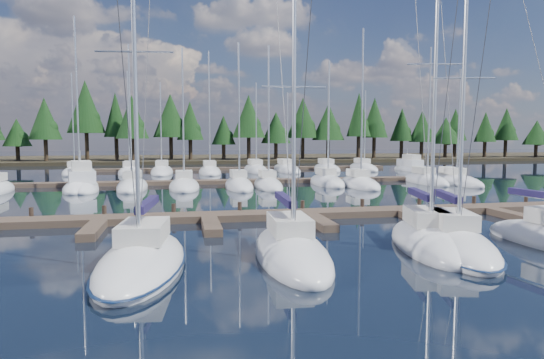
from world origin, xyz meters
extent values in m
plane|color=black|center=(0.00, 30.00, 0.00)|extent=(260.00, 260.00, 0.00)
cube|color=#2E2719|center=(0.00, 90.00, 0.30)|extent=(220.00, 30.00, 0.60)
cube|color=#4D3D30|center=(0.00, 18.00, 0.20)|extent=(44.00, 2.00, 0.40)
cube|color=#4D3D30|center=(-12.00, 15.00, 0.20)|extent=(0.90, 4.00, 0.40)
cube|color=#4D3D30|center=(-6.00, 15.00, 0.20)|extent=(0.90, 4.00, 0.40)
cube|color=#4D3D30|center=(0.00, 15.00, 0.20)|extent=(0.90, 4.00, 0.40)
cube|color=#4D3D30|center=(6.00, 15.00, 0.20)|extent=(0.90, 4.00, 0.40)
cube|color=#4D3D30|center=(12.00, 15.00, 0.20)|extent=(0.90, 4.00, 0.40)
cylinder|color=#31241B|center=(-16.00, 19.00, 0.45)|extent=(0.26, 0.26, 0.90)
cylinder|color=#31241B|center=(-12.00, 19.00, 0.45)|extent=(0.26, 0.26, 0.90)
cylinder|color=#31241B|center=(-8.00, 19.00, 0.45)|extent=(0.26, 0.26, 0.90)
cylinder|color=#31241B|center=(-4.00, 19.00, 0.45)|extent=(0.26, 0.26, 0.90)
cylinder|color=#31241B|center=(0.00, 19.00, 0.45)|extent=(0.26, 0.26, 0.90)
cylinder|color=#31241B|center=(4.00, 19.00, 0.45)|extent=(0.26, 0.26, 0.90)
cylinder|color=#31241B|center=(8.00, 19.00, 0.45)|extent=(0.26, 0.26, 0.90)
cylinder|color=#31241B|center=(12.00, 19.00, 0.45)|extent=(0.26, 0.26, 0.90)
cylinder|color=#31241B|center=(16.00, 19.00, 0.45)|extent=(0.26, 0.26, 0.90)
cube|color=#4D3D30|center=(0.00, 40.00, 0.20)|extent=(50.00, 1.80, 0.40)
cube|color=#4D3D30|center=(0.00, 60.00, 0.20)|extent=(46.00, 1.80, 0.40)
ellipsoid|color=silver|center=(-9.03, 7.84, 0.15)|extent=(3.92, 8.80, 1.90)
cube|color=beige|center=(-8.99, 8.27, 1.35)|extent=(1.94, 2.89, 0.70)
cylinder|color=silver|center=(-9.08, 7.42, 7.28)|extent=(0.18, 0.18, 12.57)
cylinder|color=silver|center=(-8.88, 9.29, 2.10)|extent=(0.52, 3.74, 0.12)
cube|color=#1C153B|center=(-8.88, 9.29, 2.25)|extent=(0.73, 3.60, 0.30)
cylinder|color=silver|center=(-9.08, 7.42, 7.91)|extent=(2.71, 0.36, 0.07)
cylinder|color=#3F3F44|center=(-9.28, 5.60, 7.13)|extent=(0.43, 3.68, 12.88)
cylinder|color=#3F3F44|center=(-8.84, 9.67, 7.13)|extent=(0.52, 4.53, 12.88)
ellipsoid|color=#0B1937|center=(-9.03, 7.84, 0.22)|extent=(4.07, 9.16, 0.18)
ellipsoid|color=silver|center=(-3.21, 8.23, 0.15)|extent=(3.13, 8.71, 1.90)
cube|color=beige|center=(-3.19, 8.66, 1.35)|extent=(1.64, 2.81, 0.70)
cylinder|color=silver|center=(-3.23, 7.80, 6.31)|extent=(0.17, 0.17, 10.61)
cylinder|color=silver|center=(-3.15, 9.69, 2.10)|extent=(0.28, 3.78, 0.12)
cube|color=#1C153B|center=(-3.15, 9.69, 2.25)|extent=(0.50, 3.62, 0.30)
cylinder|color=silver|center=(-3.23, 7.80, 6.84)|extent=(2.49, 0.18, 0.07)
cylinder|color=#3F3F44|center=(-3.31, 5.96, 6.16)|extent=(0.19, 3.72, 10.92)
cylinder|color=#3F3F44|center=(-3.13, 10.08, 6.16)|extent=(0.22, 4.58, 10.92)
ellipsoid|color=silver|center=(3.18, 9.00, 0.15)|extent=(4.30, 8.36, 1.90)
cube|color=beige|center=(3.26, 9.39, 1.35)|extent=(1.97, 2.80, 0.70)
cylinder|color=silver|center=(3.09, 8.62, 7.35)|extent=(0.19, 0.19, 12.70)
cylinder|color=silver|center=(3.47, 10.33, 2.10)|extent=(0.87, 3.45, 0.12)
cube|color=#1C153B|center=(3.47, 10.33, 2.25)|extent=(1.06, 3.35, 0.30)
cylinder|color=silver|center=(3.09, 8.62, 7.98)|extent=(2.35, 0.58, 0.07)
cylinder|color=#3F3F44|center=(2.73, 6.94, 7.20)|extent=(0.77, 3.38, 13.01)
cylinder|color=#3F3F44|center=(3.55, 10.68, 7.20)|extent=(0.94, 4.16, 13.01)
ellipsoid|color=silver|center=(3.98, 8.12, 0.15)|extent=(4.65, 8.30, 1.90)
cube|color=beige|center=(4.07, 8.51, 1.35)|extent=(2.11, 2.82, 0.70)
cylinder|color=silver|center=(3.88, 7.74, 6.74)|extent=(0.19, 0.19, 11.48)
cylinder|color=silver|center=(4.31, 9.42, 2.10)|extent=(0.98, 3.38, 0.12)
cube|color=#1C153B|center=(4.31, 9.42, 2.25)|extent=(1.16, 3.28, 0.30)
cylinder|color=silver|center=(3.88, 7.74, 7.32)|extent=(2.44, 0.69, 0.07)
cylinder|color=#3F3F44|center=(3.46, 6.11, 6.59)|extent=(0.88, 3.31, 11.79)
cylinder|color=#3F3F44|center=(4.40, 9.76, 6.59)|extent=(1.07, 4.07, 11.79)
ellipsoid|color=#0B1937|center=(3.98, 8.12, 0.22)|extent=(4.84, 8.63, 0.18)
cylinder|color=silver|center=(8.92, 9.05, 2.10)|extent=(0.66, 4.00, 0.12)
cube|color=#1C153B|center=(8.92, 9.05, 2.25)|extent=(0.86, 3.85, 0.30)
cylinder|color=#3F3F44|center=(8.87, 9.45, 7.82)|extent=(0.68, 4.83, 14.25)
ellipsoid|color=silver|center=(-16.59, 36.29, 0.15)|extent=(2.77, 8.19, 1.90)
cube|color=beige|center=(-16.59, 36.70, 1.35)|extent=(1.52, 2.62, 0.70)
cylinder|color=silver|center=(-16.59, 35.88, 8.28)|extent=(0.16, 0.16, 14.55)
ellipsoid|color=silver|center=(-12.04, 36.27, 0.15)|extent=(2.76, 8.45, 1.90)
cube|color=beige|center=(-12.04, 36.69, 1.35)|extent=(1.52, 2.70, 0.70)
cylinder|color=silver|center=(-12.04, 35.85, 7.13)|extent=(0.16, 0.16, 12.26)
ellipsoid|color=silver|center=(-7.26, 35.59, 0.15)|extent=(2.82, 7.63, 1.90)
cube|color=beige|center=(-7.26, 35.97, 1.35)|extent=(1.55, 2.44, 0.70)
cylinder|color=silver|center=(-7.26, 35.21, 6.99)|extent=(0.16, 0.16, 11.99)
ellipsoid|color=silver|center=(-2.11, 35.30, 0.15)|extent=(2.52, 8.57, 1.90)
cube|color=beige|center=(-2.11, 35.73, 1.35)|extent=(1.38, 2.74, 0.70)
cylinder|color=silver|center=(-2.11, 34.87, 7.29)|extent=(0.16, 0.16, 12.58)
ellipsoid|color=silver|center=(0.65, 34.94, 0.15)|extent=(2.46, 8.03, 1.90)
cube|color=beige|center=(0.65, 35.34, 1.35)|extent=(1.35, 2.57, 0.70)
cylinder|color=silver|center=(0.65, 34.54, 7.17)|extent=(0.16, 0.16, 12.34)
ellipsoid|color=silver|center=(7.13, 36.91, 0.15)|extent=(2.69, 8.30, 1.90)
cube|color=beige|center=(7.13, 37.33, 1.35)|extent=(1.48, 2.65, 0.70)
cylinder|color=silver|center=(7.13, 36.50, 6.71)|extent=(0.16, 0.16, 11.43)
ellipsoid|color=silver|center=(9.64, 34.29, 0.15)|extent=(2.81, 8.29, 1.90)
cube|color=beige|center=(9.64, 34.70, 1.35)|extent=(1.55, 2.65, 0.70)
cylinder|color=silver|center=(9.64, 33.87, 8.06)|extent=(0.16, 0.16, 14.12)
ellipsoid|color=silver|center=(17.84, 36.52, 0.15)|extent=(2.43, 8.59, 1.90)
cube|color=beige|center=(17.84, 36.95, 1.35)|extent=(1.34, 2.75, 0.70)
cylinder|color=silver|center=(17.84, 36.09, 7.52)|extent=(0.16, 0.16, 13.04)
ellipsoid|color=silver|center=(20.42, 35.24, 0.15)|extent=(2.60, 9.74, 1.90)
cube|color=beige|center=(20.42, 35.73, 1.35)|extent=(1.43, 3.12, 0.70)
cylinder|color=silver|center=(20.42, 34.75, 6.35)|extent=(0.16, 0.16, 10.70)
ellipsoid|color=silver|center=(-21.01, 55.90, 0.15)|extent=(2.89, 8.35, 1.90)
cube|color=beige|center=(-21.01, 56.32, 1.35)|extent=(1.59, 2.67, 0.70)
cylinder|color=silver|center=(-21.01, 55.48, 6.98)|extent=(0.16, 0.16, 11.96)
ellipsoid|color=silver|center=(-14.05, 54.87, 0.15)|extent=(2.92, 8.61, 1.90)
cube|color=beige|center=(-14.05, 55.30, 1.35)|extent=(1.61, 2.75, 0.70)
cylinder|color=silver|center=(-14.05, 54.44, 7.13)|extent=(0.16, 0.16, 12.25)
ellipsoid|color=silver|center=(-10.01, 55.42, 0.15)|extent=(2.89, 11.13, 1.90)
cube|color=beige|center=(-10.01, 55.98, 1.35)|extent=(1.59, 3.56, 0.70)
cylinder|color=silver|center=(-10.01, 54.86, 6.46)|extent=(0.16, 0.16, 10.92)
ellipsoid|color=silver|center=(-3.77, 53.81, 0.15)|extent=(2.88, 9.36, 1.90)
cube|color=beige|center=(-3.77, 54.28, 1.35)|extent=(1.58, 3.00, 0.70)
cylinder|color=silver|center=(-3.77, 53.34, 8.43)|extent=(0.16, 0.16, 14.86)
ellipsoid|color=silver|center=(2.75, 56.21, 0.15)|extent=(2.90, 11.55, 1.90)
cube|color=beige|center=(2.75, 56.78, 1.35)|extent=(1.59, 3.70, 0.70)
cylinder|color=silver|center=(2.75, 55.63, 6.61)|extent=(0.16, 0.16, 11.22)
ellipsoid|color=silver|center=(7.18, 56.29, 0.15)|extent=(2.99, 11.70, 1.90)
cube|color=beige|center=(7.18, 56.88, 1.35)|extent=(1.64, 3.74, 0.70)
cylinder|color=silver|center=(7.18, 55.71, 5.99)|extent=(0.16, 0.16, 9.97)
ellipsoid|color=silver|center=(13.18, 56.54, 0.15)|extent=(2.99, 8.59, 1.90)
cube|color=beige|center=(13.18, 56.97, 1.35)|extent=(1.64, 2.75, 0.70)
cylinder|color=silver|center=(13.18, 56.11, 7.05)|extent=(0.16, 0.16, 12.11)
ellipsoid|color=silver|center=(18.78, 56.69, 0.15)|extent=(2.75, 9.22, 1.90)
cube|color=beige|center=(18.78, 57.15, 1.35)|extent=(1.51, 2.95, 0.70)
cylinder|color=silver|center=(18.78, 56.23, 6.25)|extent=(0.16, 0.16, 10.50)
ellipsoid|color=silver|center=(-16.58, 36.52, 0.10)|extent=(4.93, 9.27, 1.76)
cube|color=silver|center=(-16.58, 36.52, 1.27)|extent=(3.28, 5.24, 1.18)
cube|color=beige|center=(-16.47, 36.09, 2.26)|extent=(2.30, 3.38, 0.88)
cylinder|color=silver|center=(-16.78, 37.37, 2.84)|extent=(0.10, 0.10, 1.57)
ellipsoid|color=silver|center=(24.91, 54.18, 0.10)|extent=(3.09, 7.86, 1.54)
cube|color=silver|center=(24.91, 54.18, 1.11)|extent=(2.21, 4.36, 1.03)
cube|color=beige|center=(24.94, 53.80, 1.97)|extent=(1.59, 2.79, 0.77)
cylinder|color=silver|center=(24.86, 54.95, 2.48)|extent=(0.09, 0.09, 1.37)
cylinder|color=black|center=(-36.25, 83.40, 1.88)|extent=(0.70, 0.70, 2.55)
cone|color=black|center=(-36.25, 83.40, 5.63)|extent=(4.86, 4.86, 4.96)
ellipsoid|color=black|center=(-35.75, 83.40, 4.50)|extent=(2.91, 2.91, 2.91)
cylinder|color=black|center=(-30.69, 80.20, 2.48)|extent=(0.70, 0.70, 3.75)
cone|color=black|center=(-30.69, 80.20, 8.00)|extent=(5.55, 5.55, 7.30)
ellipsoid|color=black|center=(-30.19, 80.20, 6.33)|extent=(3.33, 3.33, 3.33)
cylinder|color=black|center=(-24.41, 83.34, 3.06)|extent=(0.70, 0.70, 4.93)
cone|color=black|center=(-24.41, 83.34, 10.31)|extent=(6.74, 6.74, 9.58)
ellipsoid|color=black|center=(-23.91, 83.34, 8.13)|extent=(4.04, 4.04, 4.04)
cylinder|color=black|center=(-19.10, 82.51, 2.69)|extent=(0.70, 0.70, 4.19)
cone|color=black|center=(-19.10, 82.51, 8.86)|extent=(4.29, 4.29, 8.14)
ellipsoid|color=black|center=(-18.60, 82.51, 7.00)|extent=(2.58, 2.58, 2.58)
cylinder|color=black|center=(-15.87, 78.80, 2.56)|extent=(0.70, 0.70, 3.93)
cone|color=black|center=(-15.87, 78.80, 8.35)|extent=(5.75, 5.75, 7.64)
ellipsoid|color=black|center=(-15.37, 78.80, 6.60)|extent=(3.45, 3.45, 3.45)
cylinder|color=black|center=(-9.25, 82.39, 2.68)|extent=(0.70, 0.70, 4.15)
cone|color=black|center=(-9.25, 82.39, 8.79)|extent=(6.50, 6.50, 8.07)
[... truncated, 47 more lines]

